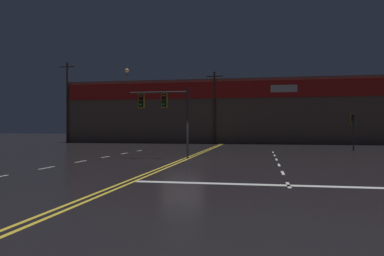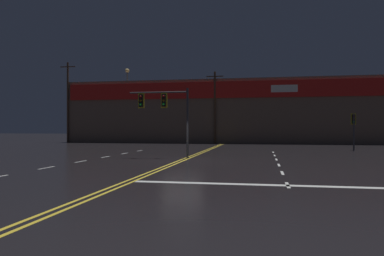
{
  "view_description": "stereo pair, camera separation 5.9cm",
  "coord_description": "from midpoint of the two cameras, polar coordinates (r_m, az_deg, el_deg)",
  "views": [
    {
      "loc": [
        4.84,
        -22.47,
        2.0
      ],
      "look_at": [
        0.0,
        3.46,
        2.0
      ],
      "focal_mm": 35.0,
      "sensor_mm": 36.0,
      "label": 1
    },
    {
      "loc": [
        4.9,
        -22.46,
        2.0
      ],
      "look_at": [
        0.0,
        3.46,
        2.0
      ],
      "focal_mm": 35.0,
      "sensor_mm": 36.0,
      "label": 2
    }
  ],
  "objects": [
    {
      "name": "streetlight_near_left",
      "position": [
        52.52,
        -9.8,
        4.86
      ],
      "size": [
        0.56,
        0.56,
        10.2
      ],
      "color": "#59595E",
      "rests_on": "ground"
    },
    {
      "name": "utility_pole_row",
      "position": [
        47.69,
        6.07,
        4.56
      ],
      "size": [
        45.81,
        0.26,
        12.77
      ],
      "color": "#4C3828",
      "rests_on": "ground"
    },
    {
      "name": "road_markings",
      "position": [
        20.95,
        0.63,
        -5.47
      ],
      "size": [
        17.11,
        60.0,
        0.01
      ],
      "color": "gold",
      "rests_on": "ground"
    },
    {
      "name": "ground_plane",
      "position": [
        23.07,
        -1.53,
        -4.97
      ],
      "size": [
        200.0,
        200.0,
        0.0
      ],
      "primitive_type": "plane",
      "color": "black"
    },
    {
      "name": "building_backdrop",
      "position": [
        52.76,
        5.4,
        2.37
      ],
      "size": [
        43.01,
        10.23,
        8.33
      ],
      "color": "brown",
      "rests_on": "ground"
    },
    {
      "name": "traffic_signal_median",
      "position": [
        24.96,
        -4.47,
        3.44
      ],
      "size": [
        4.04,
        0.36,
        4.63
      ],
      "color": "#38383D",
      "rests_on": "ground"
    },
    {
      "name": "traffic_signal_corner_northeast",
      "position": [
        36.22,
        23.44,
        0.66
      ],
      "size": [
        0.42,
        0.36,
        3.3
      ],
      "color": "#38383D",
      "rests_on": "ground"
    }
  ]
}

